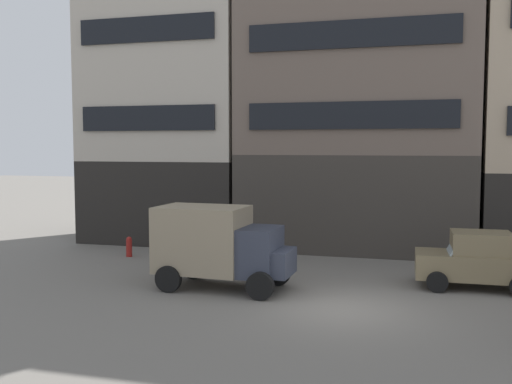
# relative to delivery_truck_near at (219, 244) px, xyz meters

# --- Properties ---
(ground_plane) EXTENTS (120.00, 120.00, 0.00)m
(ground_plane) POSITION_rel_delivery_truck_near_xyz_m (4.01, -1.24, -1.42)
(ground_plane) COLOR slate
(building_far_left) EXTENTS (8.04, 5.61, 15.91)m
(building_far_left) POSITION_rel_delivery_truck_near_xyz_m (-5.48, 8.76, 6.58)
(building_far_left) COLOR black
(building_far_left) RESTS_ON ground_plane
(building_center_left) EXTENTS (10.46, 5.61, 17.47)m
(building_center_left) POSITION_rel_delivery_truck_near_xyz_m (3.42, 8.76, 7.36)
(building_center_left) COLOR #38332D
(building_center_left) RESTS_ON ground_plane
(delivery_truck_near) EXTENTS (4.42, 2.30, 2.62)m
(delivery_truck_near) POSITION_rel_delivery_truck_near_xyz_m (0.00, 0.00, 0.00)
(delivery_truck_near) COLOR #333847
(delivery_truck_near) RESTS_ON ground_plane
(sedan_dark) EXTENTS (3.72, 1.91, 1.83)m
(sedan_dark) POSITION_rel_delivery_truck_near_xyz_m (7.92, 2.14, -0.51)
(sedan_dark) COLOR #7A6B4C
(sedan_dark) RESTS_ON ground_plane
(fire_hydrant_curbside) EXTENTS (0.24, 0.24, 0.83)m
(fire_hydrant_curbside) POSITION_rel_delivery_truck_near_xyz_m (-5.32, 4.01, -1.00)
(fire_hydrant_curbside) COLOR maroon
(fire_hydrant_curbside) RESTS_ON ground_plane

